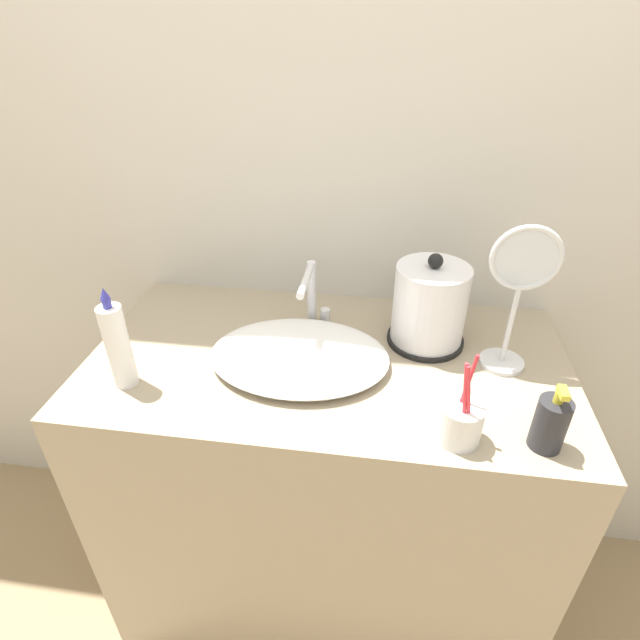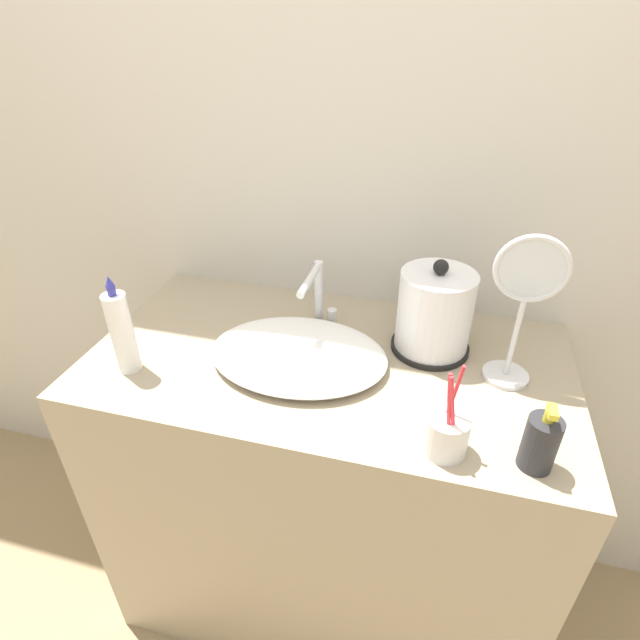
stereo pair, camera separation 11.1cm
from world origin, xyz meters
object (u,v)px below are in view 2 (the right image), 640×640
lotion_bottle (540,443)px  toothbrush_cup (446,433)px  faucet (318,292)px  electric_kettle (434,315)px  vanity_mirror (524,300)px  shampoo_bottle (122,332)px

lotion_bottle → toothbrush_cup: bearing=-178.0°
faucet → electric_kettle: (0.28, -0.02, -0.01)m
vanity_mirror → toothbrush_cup: bearing=-115.3°
shampoo_bottle → vanity_mirror: bearing=12.9°
toothbrush_cup → vanity_mirror: vanity_mirror is taller
toothbrush_cup → shampoo_bottle: bearing=174.5°
electric_kettle → vanity_mirror: vanity_mirror is taller
faucet → shampoo_bottle: 0.46m
faucet → shampoo_bottle: bearing=-142.6°
lotion_bottle → shampoo_bottle: 0.86m
faucet → toothbrush_cup: 0.48m
vanity_mirror → faucet: bearing=168.6°
electric_kettle → shampoo_bottle: shampoo_bottle is taller
electric_kettle → shampoo_bottle: 0.69m
faucet → vanity_mirror: bearing=-11.4°
electric_kettle → lotion_bottle: size_ratio=1.64×
faucet → vanity_mirror: size_ratio=0.50×
vanity_mirror → electric_kettle: bearing=158.2°
toothbrush_cup → lotion_bottle: 0.16m
shampoo_bottle → toothbrush_cup: bearing=-5.5°
shampoo_bottle → electric_kettle: bearing=21.5°
faucet → toothbrush_cup: size_ratio=0.91×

